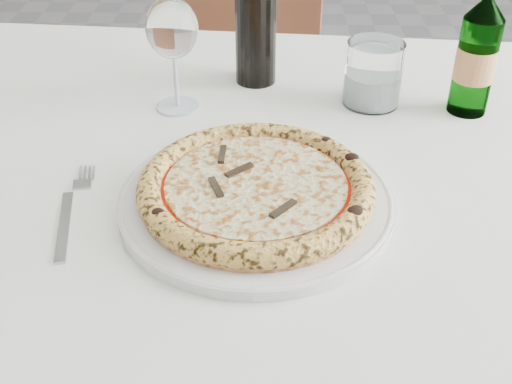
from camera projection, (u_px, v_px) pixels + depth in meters
dining_table at (257, 209)px, 0.90m from camera, size 1.66×1.06×0.76m
chair_far at (231, 71)px, 1.63m from camera, size 0.49×0.49×0.93m
plate at (256, 200)px, 0.77m from camera, size 0.33×0.33×0.02m
pizza at (256, 188)px, 0.76m from camera, size 0.28×0.28×0.03m
fork at (70, 212)px, 0.76m from camera, size 0.04×0.19×0.00m
wine_glass at (172, 31)px, 0.92m from camera, size 0.08×0.08×0.17m
tumbler at (373, 78)px, 0.98m from camera, size 0.09×0.09×0.10m
beer_bottle at (477, 55)px, 0.93m from camera, size 0.06×0.06×0.23m
wine_bottle at (256, 13)px, 1.00m from camera, size 0.07×0.07×0.27m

